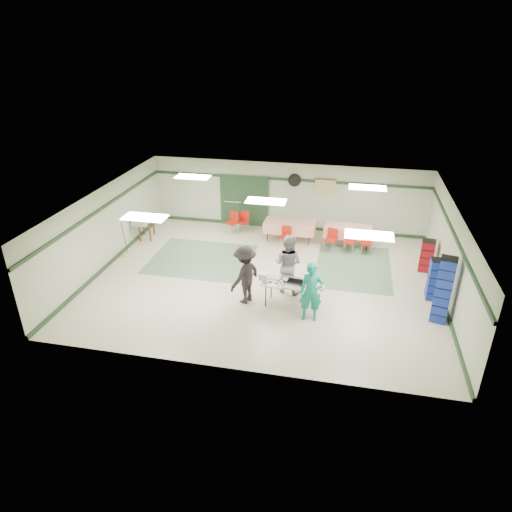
% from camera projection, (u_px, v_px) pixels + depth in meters
% --- Properties ---
extents(floor, '(11.00, 11.00, 0.00)m').
position_uv_depth(floor, '(265.00, 279.00, 14.86)').
color(floor, beige).
rests_on(floor, ground).
extents(ceiling, '(11.00, 11.00, 0.00)m').
position_uv_depth(ceiling, '(266.00, 200.00, 13.67)').
color(ceiling, white).
rests_on(ceiling, wall_back).
extents(wall_back, '(11.00, 0.00, 11.00)m').
position_uv_depth(wall_back, '(287.00, 196.00, 18.22)').
color(wall_back, '#B1BDA2').
rests_on(wall_back, floor).
extents(wall_front, '(11.00, 0.00, 11.00)m').
position_uv_depth(wall_front, '(228.00, 321.00, 10.31)').
color(wall_front, '#B1BDA2').
rests_on(wall_front, floor).
extents(wall_left, '(0.00, 9.00, 9.00)m').
position_uv_depth(wall_left, '(105.00, 228.00, 15.28)').
color(wall_left, '#B1BDA2').
rests_on(wall_left, floor).
extents(wall_right, '(0.00, 9.00, 9.00)m').
position_uv_depth(wall_right, '(451.00, 257.00, 13.25)').
color(wall_right, '#B1BDA2').
rests_on(wall_right, floor).
extents(trim_back, '(11.00, 0.06, 0.10)m').
position_uv_depth(trim_back, '(287.00, 180.00, 17.89)').
color(trim_back, '#1F3920').
rests_on(trim_back, wall_back).
extents(baseboard_back, '(11.00, 0.06, 0.12)m').
position_uv_depth(baseboard_back, '(286.00, 227.00, 18.76)').
color(baseboard_back, '#1F3920').
rests_on(baseboard_back, floor).
extents(trim_left, '(0.06, 9.00, 0.10)m').
position_uv_depth(trim_left, '(102.00, 208.00, 14.97)').
color(trim_left, '#1F3920').
rests_on(trim_left, wall_back).
extents(baseboard_left, '(0.06, 9.00, 0.12)m').
position_uv_depth(baseboard_left, '(111.00, 262.00, 15.84)').
color(baseboard_left, '#1F3920').
rests_on(baseboard_left, floor).
extents(trim_right, '(0.06, 9.00, 0.10)m').
position_uv_depth(trim_right, '(455.00, 235.00, 12.94)').
color(trim_right, '#1F3920').
rests_on(trim_right, wall_back).
extents(baseboard_right, '(0.06, 9.00, 0.12)m').
position_uv_depth(baseboard_right, '(442.00, 295.00, 13.82)').
color(baseboard_right, '#1F3920').
rests_on(baseboard_right, floor).
extents(green_patch_a, '(3.50, 3.00, 0.01)m').
position_uv_depth(green_patch_a, '(201.00, 259.00, 16.20)').
color(green_patch_a, gray).
rests_on(green_patch_a, floor).
extents(green_patch_b, '(2.50, 3.50, 0.01)m').
position_uv_depth(green_patch_b, '(353.00, 267.00, 15.66)').
color(green_patch_b, gray).
rests_on(green_patch_b, floor).
extents(double_door_left, '(0.90, 0.06, 2.10)m').
position_uv_depth(double_door_left, '(233.00, 200.00, 18.71)').
color(double_door_left, gray).
rests_on(double_door_left, floor).
extents(double_door_right, '(0.90, 0.06, 2.10)m').
position_uv_depth(double_door_right, '(256.00, 202.00, 18.53)').
color(double_door_right, gray).
rests_on(double_door_right, floor).
extents(door_frame, '(2.00, 0.03, 2.15)m').
position_uv_depth(door_frame, '(244.00, 201.00, 18.60)').
color(door_frame, '#1F3920').
rests_on(door_frame, floor).
extents(wall_fan, '(0.50, 0.10, 0.50)m').
position_uv_depth(wall_fan, '(295.00, 180.00, 17.80)').
color(wall_fan, black).
rests_on(wall_fan, wall_back).
extents(scroll_banner, '(0.80, 0.02, 0.60)m').
position_uv_depth(scroll_banner, '(325.00, 187.00, 17.67)').
color(scroll_banner, tan).
rests_on(scroll_banner, wall_back).
extents(serving_table, '(1.77, 0.89, 0.76)m').
position_uv_depth(serving_table, '(293.00, 285.00, 13.10)').
color(serving_table, '#A8A8A3').
rests_on(serving_table, floor).
extents(sheet_tray_right, '(0.66, 0.53, 0.02)m').
position_uv_depth(sheet_tray_right, '(314.00, 285.00, 12.94)').
color(sheet_tray_right, silver).
rests_on(sheet_tray_right, serving_table).
extents(sheet_tray_mid, '(0.67, 0.54, 0.02)m').
position_uv_depth(sheet_tray_mid, '(290.00, 281.00, 13.18)').
color(sheet_tray_mid, silver).
rests_on(sheet_tray_mid, serving_table).
extents(sheet_tray_left, '(0.68, 0.55, 0.02)m').
position_uv_depth(sheet_tray_left, '(273.00, 284.00, 13.03)').
color(sheet_tray_left, silver).
rests_on(sheet_tray_left, serving_table).
extents(baking_pan, '(0.51, 0.36, 0.08)m').
position_uv_depth(baking_pan, '(296.00, 282.00, 13.05)').
color(baking_pan, black).
rests_on(baking_pan, serving_table).
extents(foam_box_stack, '(0.25, 0.24, 0.21)m').
position_uv_depth(foam_box_stack, '(263.00, 276.00, 13.22)').
color(foam_box_stack, white).
rests_on(foam_box_stack, serving_table).
extents(volunteer_teal, '(0.66, 0.46, 1.72)m').
position_uv_depth(volunteer_teal, '(311.00, 292.00, 12.43)').
color(volunteer_teal, '#138673').
rests_on(volunteer_teal, floor).
extents(volunteer_grey, '(1.08, 0.94, 1.88)m').
position_uv_depth(volunteer_grey, '(288.00, 264.00, 13.78)').
color(volunteer_grey, gray).
rests_on(volunteer_grey, floor).
extents(volunteer_dark, '(1.10, 1.33, 1.78)m').
position_uv_depth(volunteer_dark, '(245.00, 275.00, 13.26)').
color(volunteer_dark, black).
rests_on(volunteer_dark, floor).
extents(dining_table_a, '(1.78, 0.83, 0.77)m').
position_uv_depth(dining_table_a, '(348.00, 231.00, 17.02)').
color(dining_table_a, red).
rests_on(dining_table_a, floor).
extents(dining_table_b, '(1.94, 0.90, 0.77)m').
position_uv_depth(dining_table_b, '(290.00, 226.00, 17.43)').
color(dining_table_b, red).
rests_on(dining_table_b, floor).
extents(chair_a, '(0.44, 0.44, 0.84)m').
position_uv_depth(chair_a, '(350.00, 239.00, 16.53)').
color(chair_a, red).
rests_on(chair_a, floor).
extents(chair_b, '(0.48, 0.48, 0.84)m').
position_uv_depth(chair_b, '(331.00, 237.00, 16.65)').
color(chair_b, red).
rests_on(chair_b, floor).
extents(chair_c, '(0.38, 0.38, 0.80)m').
position_uv_depth(chair_c, '(366.00, 241.00, 16.43)').
color(chair_c, red).
rests_on(chair_c, floor).
extents(chair_d, '(0.37, 0.37, 0.79)m').
position_uv_depth(chair_d, '(286.00, 234.00, 16.97)').
color(chair_d, red).
rests_on(chair_d, floor).
extents(chair_loose_a, '(0.40, 0.40, 0.83)m').
position_uv_depth(chair_loose_a, '(244.00, 220.00, 18.23)').
color(chair_loose_a, red).
rests_on(chair_loose_a, floor).
extents(chair_loose_b, '(0.53, 0.53, 0.87)m').
position_uv_depth(chair_loose_b, '(233.00, 220.00, 18.12)').
color(chair_loose_b, red).
rests_on(chair_loose_b, floor).
extents(crate_stack_blue_a, '(0.41, 0.41, 1.30)m').
position_uv_depth(crate_stack_blue_a, '(435.00, 279.00, 13.50)').
color(crate_stack_blue_a, '#193598').
rests_on(crate_stack_blue_a, floor).
extents(crate_stack_red, '(0.48, 0.48, 1.10)m').
position_uv_depth(crate_stack_red, '(427.00, 256.00, 15.18)').
color(crate_stack_red, maroon).
rests_on(crate_stack_red, floor).
extents(crate_stack_blue_b, '(0.51, 0.51, 1.93)m').
position_uv_depth(crate_stack_blue_b, '(443.00, 290.00, 12.32)').
color(crate_stack_blue_b, '#193598').
rests_on(crate_stack_blue_b, floor).
extents(printer_table, '(0.63, 0.85, 0.74)m').
position_uv_depth(printer_table, '(146.00, 223.00, 17.61)').
color(printer_table, brown).
rests_on(printer_table, floor).
extents(office_printer, '(0.56, 0.51, 0.40)m').
position_uv_depth(office_printer, '(140.00, 220.00, 17.03)').
color(office_printer, '#B1B1AC').
rests_on(office_printer, printer_table).
extents(broom, '(0.08, 0.21, 1.31)m').
position_uv_depth(broom, '(125.00, 238.00, 16.16)').
color(broom, brown).
rests_on(broom, floor).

